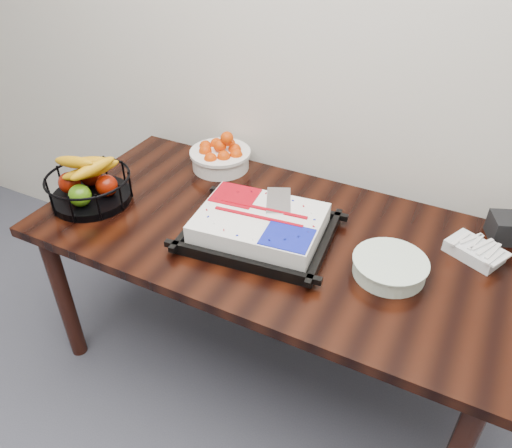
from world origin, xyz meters
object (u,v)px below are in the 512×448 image
at_px(cake_tray, 260,227).
at_px(fruit_basket, 89,185).
at_px(napkin_box, 509,228).
at_px(tangerine_bowl, 220,153).
at_px(plate_stack, 390,267).
at_px(table, 271,247).

height_order(cake_tray, fruit_basket, fruit_basket).
xyz_separation_m(cake_tray, napkin_box, (0.82, 0.41, -0.00)).
relative_size(tangerine_bowl, plate_stack, 1.08).
relative_size(cake_tray, fruit_basket, 1.63).
height_order(table, tangerine_bowl, tangerine_bowl).
bearing_deg(fruit_basket, napkin_box, 18.17).
distance_m(fruit_basket, napkin_box, 1.63).
height_order(tangerine_bowl, fruit_basket, fruit_basket).
bearing_deg(table, cake_tray, -106.19).
bearing_deg(cake_tray, plate_stack, 1.84).
xyz_separation_m(fruit_basket, plate_stack, (1.21, 0.11, -0.04)).
bearing_deg(fruit_basket, plate_stack, 5.26).
bearing_deg(cake_tray, tangerine_bowl, 135.66).
relative_size(tangerine_bowl, fruit_basket, 0.80).
bearing_deg(tangerine_bowl, plate_stack, -22.96).
bearing_deg(cake_tray, fruit_basket, -172.50).
height_order(tangerine_bowl, plate_stack, tangerine_bowl).
bearing_deg(table, plate_stack, -5.67).
bearing_deg(napkin_box, fruit_basket, -161.83).
distance_m(table, tangerine_bowl, 0.55).
bearing_deg(plate_stack, tangerine_bowl, 157.04).
distance_m(table, napkin_box, 0.88).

